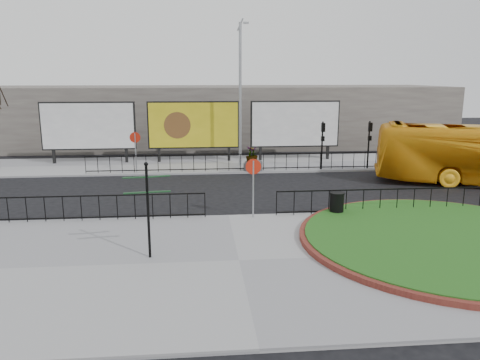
{
  "coord_description": "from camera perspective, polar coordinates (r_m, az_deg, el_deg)",
  "views": [
    {
      "loc": [
        -1.24,
        -19.01,
        5.91
      ],
      "look_at": [
        0.66,
        1.85,
        1.22
      ],
      "focal_mm": 35.0,
      "sensor_mm": 36.0,
      "label": 1
    }
  ],
  "objects": [
    {
      "name": "railing_far",
      "position": [
        28.88,
        -0.66,
        2.18
      ],
      "size": [
        18.0,
        0.1,
        1.1
      ],
      "primitive_type": null,
      "color": "black",
      "rests_on": "pavement_far"
    },
    {
      "name": "lamp_post",
      "position": [
        30.15,
        0.03,
        10.57
      ],
      "size": [
        0.74,
        0.18,
        9.23
      ],
      "color": "gray",
      "rests_on": "pavement_far"
    },
    {
      "name": "planter_b",
      "position": [
        29.06,
        1.29,
        2.39
      ],
      "size": [
        0.88,
        0.88,
        1.53
      ],
      "color": "#4C4C4F",
      "rests_on": "pavement_far"
    },
    {
      "name": "billboard_left",
      "position": [
        32.96,
        -18.0,
        6.25
      ],
      "size": [
        6.2,
        0.31,
        4.1
      ],
      "color": "black",
      "rests_on": "pavement_far"
    },
    {
      "name": "signal_pole_a",
      "position": [
        29.63,
        10.03,
        5.05
      ],
      "size": [
        0.22,
        0.26,
        3.0
      ],
      "color": "black",
      "rests_on": "pavement_far"
    },
    {
      "name": "pavement_near",
      "position": [
        15.23,
        -0.12,
        -9.96
      ],
      "size": [
        30.0,
        10.0,
        0.12
      ],
      "primitive_type": "cube",
      "color": "gray",
      "rests_on": "ground"
    },
    {
      "name": "pavement_far",
      "position": [
        31.58,
        -2.86,
        1.94
      ],
      "size": [
        44.0,
        6.0,
        0.12
      ],
      "primitive_type": "cube",
      "color": "gray",
      "rests_on": "ground"
    },
    {
      "name": "planter_c",
      "position": [
        29.11,
        1.68,
        2.1
      ],
      "size": [
        1.08,
        1.08,
        1.47
      ],
      "color": "#4C4C4F",
      "rests_on": "pavement_far"
    },
    {
      "name": "railing_near_left",
      "position": [
        20.0,
        -18.79,
        -3.25
      ],
      "size": [
        10.0,
        0.1,
        1.1
      ],
      "primitive_type": null,
      "color": "black",
      "rests_on": "pavement_near"
    },
    {
      "name": "speed_sign_far",
      "position": [
        28.94,
        -12.65,
        4.39
      ],
      "size": [
        0.64,
        0.07,
        2.47
      ],
      "color": "gray",
      "rests_on": "pavement_far"
    },
    {
      "name": "railing_near_right",
      "position": [
        20.92,
        16.73,
        -2.43
      ],
      "size": [
        9.0,
        0.1,
        1.1
      ],
      "primitive_type": null,
      "color": "black",
      "rests_on": "pavement_near"
    },
    {
      "name": "building_backdrop",
      "position": [
        41.17,
        -3.49,
        7.86
      ],
      "size": [
        40.0,
        10.0,
        5.0
      ],
      "primitive_type": "cube",
      "color": "slate",
      "rests_on": "ground"
    },
    {
      "name": "signal_pole_b",
      "position": [
        30.55,
        15.49,
        5.01
      ],
      "size": [
        0.22,
        0.26,
        3.0
      ],
      "color": "black",
      "rests_on": "pavement_far"
    },
    {
      "name": "fingerpost_sign",
      "position": [
        15.13,
        -11.2,
        -2.5
      ],
      "size": [
        1.48,
        0.42,
        3.16
      ],
      "rotation": [
        0.0,
        0.0,
        0.07
      ],
      "color": "black",
      "rests_on": "pavement_near"
    },
    {
      "name": "grass_lawn",
      "position": [
        18.28,
        23.87,
        -6.6
      ],
      "size": [
        10.0,
        10.0,
        0.22
      ],
      "primitive_type": "cylinder",
      "color": "#1B4412",
      "rests_on": "pavement_near"
    },
    {
      "name": "speed_sign_near",
      "position": [
        19.17,
        1.63,
        0.6
      ],
      "size": [
        0.64,
        0.07,
        2.47
      ],
      "color": "gray",
      "rests_on": "pavement_near"
    },
    {
      "name": "ground",
      "position": [
        19.95,
        -1.4,
        -4.61
      ],
      "size": [
        90.0,
        90.0,
        0.0
      ],
      "primitive_type": "plane",
      "color": "black",
      "rests_on": "ground"
    },
    {
      "name": "brick_edge",
      "position": [
        18.28,
        23.87,
        -6.66
      ],
      "size": [
        10.4,
        10.4,
        0.18
      ],
      "primitive_type": "cylinder",
      "color": "maroon",
      "rests_on": "pavement_near"
    },
    {
      "name": "billboard_right",
      "position": [
        32.85,
        6.72,
        6.76
      ],
      "size": [
        6.2,
        0.31,
        4.1
      ],
      "color": "black",
      "rests_on": "pavement_far"
    },
    {
      "name": "litter_bin",
      "position": [
        19.99,
        11.71,
        -2.92
      ],
      "size": [
        0.63,
        0.63,
        1.04
      ],
      "color": "black",
      "rests_on": "pavement_near"
    },
    {
      "name": "billboard_mid",
      "position": [
        32.15,
        -5.67,
        6.66
      ],
      "size": [
        6.2,
        0.31,
        4.1
      ],
      "color": "black",
      "rests_on": "pavement_far"
    }
  ]
}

